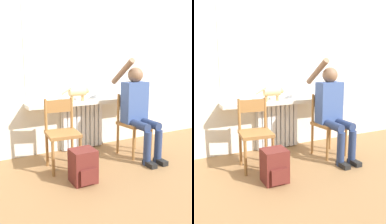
{
  "view_description": "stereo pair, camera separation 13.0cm",
  "coord_description": "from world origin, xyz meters",
  "views": [
    {
      "loc": [
        -1.63,
        -2.33,
        1.35
      ],
      "look_at": [
        0.0,
        0.71,
        0.64
      ],
      "focal_mm": 42.0,
      "sensor_mm": 36.0,
      "label": 1
    },
    {
      "loc": [
        -1.52,
        -2.39,
        1.35
      ],
      "look_at": [
        0.0,
        0.71,
        0.64
      ],
      "focal_mm": 42.0,
      "sensor_mm": 36.0,
      "label": 2
    }
  ],
  "objects": [
    {
      "name": "ground_plane",
      "position": [
        0.0,
        0.0,
        0.0
      ],
      "size": [
        12.0,
        12.0,
        0.0
      ],
      "primitive_type": "plane",
      "color": "olive"
    },
    {
      "name": "wall_with_window",
      "position": [
        0.0,
        1.23,
        1.35
      ],
      "size": [
        7.0,
        0.06,
        2.7
      ],
      "color": "white",
      "rests_on": "ground_plane"
    },
    {
      "name": "radiator",
      "position": [
        0.0,
        1.15,
        0.35
      ],
      "size": [
        0.66,
        0.08,
        0.71
      ],
      "color": "white",
      "rests_on": "ground_plane"
    },
    {
      "name": "windowsill",
      "position": [
        0.0,
        1.06,
        0.73
      ],
      "size": [
        1.7,
        0.29,
        0.05
      ],
      "color": "silver",
      "rests_on": "radiator"
    },
    {
      "name": "window_glass",
      "position": [
        0.0,
        1.2,
        1.42
      ],
      "size": [
        1.63,
        0.01,
        1.34
      ],
      "color": "white",
      "rests_on": "windowsill"
    },
    {
      "name": "chair_left",
      "position": [
        -0.54,
        0.6,
        0.46
      ],
      "size": [
        0.42,
        0.42,
        0.87
      ],
      "rotation": [
        0.0,
        0.0,
        -0.1
      ],
      "color": "#9E6B38",
      "rests_on": "ground_plane"
    },
    {
      "name": "chair_right",
      "position": [
        0.53,
        0.6,
        0.46
      ],
      "size": [
        0.42,
        0.42,
        0.87
      ],
      "rotation": [
        0.0,
        0.0,
        0.11
      ],
      "color": "#9E6B38",
      "rests_on": "ground_plane"
    },
    {
      "name": "person",
      "position": [
        0.54,
        0.5,
        0.7
      ],
      "size": [
        0.36,
        0.96,
        1.36
      ],
      "color": "navy",
      "rests_on": "ground_plane"
    },
    {
      "name": "cat",
      "position": [
        -0.11,
        1.02,
        0.88
      ],
      "size": [
        0.43,
        0.11,
        0.21
      ],
      "color": "#DBB77A",
      "rests_on": "windowsill"
    },
    {
      "name": "backpack",
      "position": [
        -0.48,
        0.12,
        0.19
      ],
      "size": [
        0.27,
        0.27,
        0.38
      ],
      "color": "maroon",
      "rests_on": "ground_plane"
    }
  ]
}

